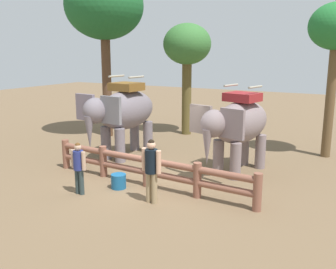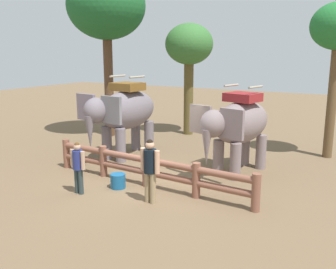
{
  "view_description": "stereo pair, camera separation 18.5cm",
  "coord_description": "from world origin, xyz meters",
  "views": [
    {
      "loc": [
        6.11,
        -9.85,
        4.19
      ],
      "look_at": [
        0.0,
        1.19,
        1.4
      ],
      "focal_mm": 40.67,
      "sensor_mm": 36.0,
      "label": 1
    },
    {
      "loc": [
        6.27,
        -9.76,
        4.19
      ],
      "look_at": [
        0.0,
        1.19,
        1.4
      ],
      "focal_mm": 40.67,
      "sensor_mm": 36.0,
      "label": 2
    }
  ],
  "objects": [
    {
      "name": "tourist_man_in_blue",
      "position": [
        0.84,
        -1.27,
        1.06
      ],
      "size": [
        0.64,
        0.4,
        1.83
      ],
      "color": "#9E8660",
      "rests_on": "ground"
    },
    {
      "name": "tourist_woman_in_black",
      "position": [
        -1.38,
        -1.74,
        0.91
      ],
      "size": [
        0.56,
        0.33,
        1.58
      ],
      "color": "#2B3A3C",
      "rests_on": "ground"
    },
    {
      "name": "feed_bucket",
      "position": [
        -0.66,
        -0.79,
        0.23
      ],
      "size": [
        0.46,
        0.46,
        0.45
      ],
      "color": "#19598C",
      "rests_on": "ground"
    },
    {
      "name": "ground_plane",
      "position": [
        0.0,
        0.0,
        0.0
      ],
      "size": [
        60.0,
        60.0,
        0.0
      ],
      "primitive_type": "plane",
      "color": "brown"
    },
    {
      "name": "elephant_center",
      "position": [
        2.03,
        2.45,
        1.72
      ],
      "size": [
        2.26,
        3.64,
        3.05
      ],
      "color": "gray",
      "rests_on": "ground"
    },
    {
      "name": "tree_back_center",
      "position": [
        -2.34,
        7.35,
        4.32
      ],
      "size": [
        2.35,
        2.35,
        5.51
      ],
      "color": "brown",
      "rests_on": "ground"
    },
    {
      "name": "log_fence",
      "position": [
        -0.0,
        -0.2,
        0.61
      ],
      "size": [
        7.41,
        0.64,
        1.05
      ],
      "color": "brown",
      "rests_on": "ground"
    },
    {
      "name": "elephant_near_left",
      "position": [
        -2.61,
        2.24,
        1.82
      ],
      "size": [
        2.15,
        3.8,
        3.24
      ],
      "color": "slate",
      "rests_on": "ground"
    },
    {
      "name": "tree_far_right",
      "position": [
        -5.59,
        5.08,
        6.18
      ],
      "size": [
        3.72,
        3.72,
        7.84
      ],
      "color": "brown",
      "rests_on": "ground"
    }
  ]
}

